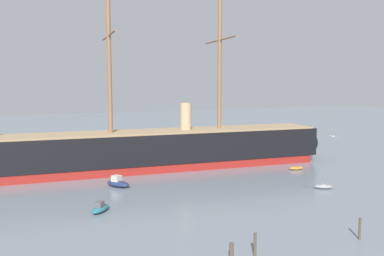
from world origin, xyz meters
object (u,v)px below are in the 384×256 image
object	(u,v)px
motorboat_mid_left	(100,208)
dinghy_distant_centre	(167,153)
mooring_piling_left_pair	(360,229)
dinghy_alongside_stern	(296,168)
seagull_in_flight	(333,136)
tall_ship	(168,148)
mooring_piling_right_pair	(255,245)
sailboat_far_right	(296,150)
dinghy_mid_right	(323,186)
motorboat_alongside_bow	(118,183)
mooring_piling_nearest	(231,253)
dinghy_far_left	(3,174)

from	to	relation	value
motorboat_mid_left	dinghy_distant_centre	xyz separation A→B (m)	(22.13, 34.72, -0.26)
mooring_piling_left_pair	dinghy_alongside_stern	bearing A→B (deg)	61.54
seagull_in_flight	tall_ship	bearing A→B (deg)	103.68
motorboat_mid_left	mooring_piling_right_pair	distance (m)	21.27
mooring_piling_left_pair	seagull_in_flight	xyz separation A→B (m)	(3.20, 7.37, 8.36)
mooring_piling_left_pair	dinghy_distant_centre	bearing A→B (deg)	89.78
tall_ship	sailboat_far_right	xyz separation A→B (m)	(32.85, 3.60, -3.16)
dinghy_mid_right	motorboat_alongside_bow	bearing A→B (deg)	153.43
dinghy_mid_right	mooring_piling_left_pair	bearing A→B (deg)	-122.74
tall_ship	mooring_piling_nearest	distance (m)	41.31
mooring_piling_nearest	mooring_piling_right_pair	world-z (taller)	mooring_piling_right_pair
sailboat_far_right	dinghy_mid_right	bearing A→B (deg)	-121.96
mooring_piling_nearest	seagull_in_flight	xyz separation A→B (m)	(17.75, 6.77, 8.54)
sailboat_far_right	dinghy_distant_centre	distance (m)	29.54
motorboat_alongside_bow	seagull_in_flight	size ratio (longest dim) A/B	3.29
dinghy_distant_centre	mooring_piling_left_pair	xyz separation A→B (m)	(-0.21, -54.44, 0.88)
mooring_piling_left_pair	mooring_piling_right_pair	world-z (taller)	mooring_piling_left_pair
dinghy_alongside_stern	seagull_in_flight	world-z (taller)	seagull_in_flight
tall_ship	dinghy_alongside_stern	bearing A→B (deg)	-28.67
dinghy_distant_centre	mooring_piling_right_pair	world-z (taller)	mooring_piling_right_pair
tall_ship	sailboat_far_right	distance (m)	33.20
dinghy_mid_right	mooring_piling_right_pair	bearing A→B (deg)	-144.99
dinghy_mid_right	motorboat_alongside_bow	world-z (taller)	motorboat_alongside_bow
dinghy_distant_centre	mooring_piling_nearest	bearing A→B (deg)	-105.33
dinghy_mid_right	dinghy_distant_centre	distance (m)	39.01
motorboat_mid_left	dinghy_alongside_stern	xyz separation A→B (m)	(37.80, 9.58, -0.16)
dinghy_alongside_stern	dinghy_far_left	bearing A→B (deg)	161.09
mooring_piling_left_pair	dinghy_far_left	bearing A→B (deg)	125.52
dinghy_mid_right	mooring_piling_right_pair	world-z (taller)	mooring_piling_right_pair
seagull_in_flight	dinghy_mid_right	bearing A→B (deg)	51.22
dinghy_alongside_stern	dinghy_far_left	xyz separation A→B (m)	(-48.72, 16.69, -0.01)
dinghy_mid_right	mooring_piling_nearest	bearing A→B (deg)	-147.31
dinghy_far_left	sailboat_far_right	bearing A→B (deg)	-1.63
dinghy_mid_right	sailboat_far_right	world-z (taller)	sailboat_far_right
mooring_piling_left_pair	motorboat_mid_left	bearing A→B (deg)	138.02
motorboat_alongside_bow	dinghy_distant_centre	xyz separation A→B (m)	(17.12, 23.64, -0.38)
motorboat_alongside_bow	dinghy_far_left	distance (m)	22.02
motorboat_alongside_bow	mooring_piling_right_pair	size ratio (longest dim) A/B	2.00
seagull_in_flight	dinghy_distant_centre	bearing A→B (deg)	93.64
dinghy_mid_right	motorboat_mid_left	bearing A→B (deg)	175.10
dinghy_mid_right	seagull_in_flight	distance (m)	15.28
seagull_in_flight	mooring_piling_right_pair	bearing A→B (deg)	-157.06
motorboat_alongside_bow	dinghy_mid_right	bearing A→B (deg)	-26.57
motorboat_mid_left	sailboat_far_right	xyz separation A→B (m)	(49.86, 24.55, 0.04)
sailboat_far_right	mooring_piling_right_pair	bearing A→B (deg)	-132.60
mooring_piling_right_pair	dinghy_mid_right	bearing A→B (deg)	35.01
mooring_piling_right_pair	dinghy_alongside_stern	bearing A→B (deg)	45.59
motorboat_mid_left	mooring_piling_left_pair	world-z (taller)	mooring_piling_left_pair
dinghy_alongside_stern	mooring_piling_right_pair	world-z (taller)	mooring_piling_right_pair
motorboat_mid_left	mooring_piling_nearest	size ratio (longest dim) A/B	1.82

